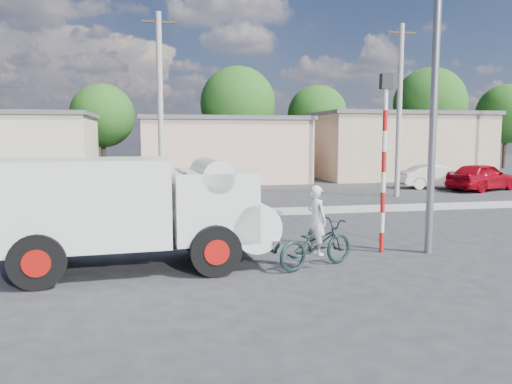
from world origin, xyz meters
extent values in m
plane|color=#28282B|center=(0.00, 0.00, 0.00)|extent=(120.00, 120.00, 0.00)
cube|color=#99968E|center=(0.00, 8.00, 0.08)|extent=(40.00, 0.80, 0.16)
cylinder|color=black|center=(-4.49, 0.00, 0.53)|extent=(1.08, 0.38, 1.07)
cylinder|color=red|center=(-4.49, 0.00, 0.53)|extent=(0.54, 0.38, 0.52)
cylinder|color=black|center=(-4.62, 2.04, 0.53)|extent=(1.08, 0.38, 1.07)
cylinder|color=red|center=(-4.62, 2.04, 0.53)|extent=(0.54, 0.38, 0.52)
cylinder|color=black|center=(-1.10, 0.21, 0.53)|extent=(1.08, 0.38, 1.07)
cylinder|color=red|center=(-1.10, 0.21, 0.53)|extent=(0.54, 0.38, 0.52)
cylinder|color=black|center=(-1.23, 2.24, 0.53)|extent=(1.08, 0.38, 1.07)
cylinder|color=red|center=(-1.23, 2.24, 0.53)|extent=(0.54, 0.38, 0.52)
cube|color=black|center=(-2.91, 1.12, 0.61)|extent=(4.53, 1.53, 0.17)
cube|color=silver|center=(-3.78, 1.07, 1.50)|extent=(3.62, 2.35, 1.80)
cube|color=silver|center=(-1.07, 1.23, 1.36)|extent=(1.87, 2.09, 1.50)
cylinder|color=silver|center=(-0.24, 1.28, 0.92)|extent=(1.19, 2.05, 1.07)
cylinder|color=silver|center=(-1.07, 1.23, 2.04)|extent=(0.80, 2.03, 0.68)
cube|color=silver|center=(0.14, 1.31, 0.53)|extent=(0.26, 2.09, 0.27)
cube|color=black|center=(-1.75, 1.19, 1.80)|extent=(0.18, 1.65, 0.68)
imported|color=black|center=(1.14, 0.44, 0.53)|extent=(2.11, 1.42, 1.05)
imported|color=silver|center=(1.14, 0.44, 0.76)|extent=(0.55, 0.65, 1.52)
imported|color=white|center=(12.83, 14.84, 0.65)|extent=(4.11, 1.99, 1.30)
imported|color=#94040F|center=(14.57, 13.42, 0.73)|extent=(4.62, 3.15, 1.46)
cylinder|color=red|center=(3.20, 1.50, 0.25)|extent=(0.11, 0.11, 0.50)
cylinder|color=white|center=(3.20, 1.50, 0.75)|extent=(0.11, 0.11, 0.50)
cylinder|color=red|center=(3.20, 1.50, 1.25)|extent=(0.11, 0.11, 0.50)
cylinder|color=white|center=(3.20, 1.50, 1.75)|extent=(0.11, 0.11, 0.50)
cylinder|color=red|center=(3.20, 1.50, 2.25)|extent=(0.11, 0.11, 0.50)
cylinder|color=white|center=(3.20, 1.50, 2.75)|extent=(0.11, 0.11, 0.50)
cylinder|color=red|center=(3.20, 1.50, 3.25)|extent=(0.11, 0.11, 0.50)
cylinder|color=white|center=(3.20, 1.50, 3.75)|extent=(0.11, 0.11, 0.50)
cube|color=black|center=(3.20, 1.50, 4.18)|extent=(0.28, 0.18, 0.36)
cylinder|color=slate|center=(4.30, 1.20, 4.50)|extent=(0.18, 0.18, 9.00)
cube|color=#DDA898|center=(2.00, 22.00, 1.90)|extent=(10.00, 7.00, 3.80)
cube|color=#59595B|center=(2.00, 22.00, 3.92)|extent=(10.30, 7.30, 0.24)
cube|color=tan|center=(14.00, 22.00, 2.10)|extent=(11.00, 7.00, 4.20)
cube|color=#59595B|center=(14.00, 22.00, 4.32)|extent=(11.30, 7.30, 0.24)
cylinder|color=#38281E|center=(-6.00, 29.00, 1.74)|extent=(0.36, 0.36, 3.47)
sphere|color=#36691F|center=(-6.00, 29.00, 4.34)|extent=(4.71, 4.71, 4.71)
cylinder|color=#38281E|center=(4.00, 28.00, 2.10)|extent=(0.36, 0.36, 4.20)
sphere|color=#36691F|center=(4.00, 28.00, 5.25)|extent=(5.70, 5.70, 5.70)
cylinder|color=#38281E|center=(11.00, 30.00, 1.82)|extent=(0.36, 0.36, 3.64)
sphere|color=#36691F|center=(11.00, 30.00, 4.55)|extent=(4.94, 4.94, 4.94)
cylinder|color=#38281E|center=(20.00, 28.00, 2.18)|extent=(0.36, 0.36, 4.37)
sphere|color=#36691F|center=(20.00, 28.00, 5.46)|extent=(5.93, 5.93, 5.93)
cylinder|color=#38281E|center=(28.00, 29.00, 1.90)|extent=(0.36, 0.36, 3.81)
sphere|color=#36691F|center=(28.00, 29.00, 4.76)|extent=(5.17, 5.17, 5.17)
cylinder|color=#99968E|center=(-2.00, 12.00, 4.00)|extent=(0.24, 0.24, 8.00)
cube|color=#38281E|center=(-2.00, 12.00, 7.60)|extent=(1.40, 0.08, 0.08)
cylinder|color=#99968E|center=(9.00, 12.00, 4.00)|extent=(0.24, 0.24, 8.00)
cube|color=#38281E|center=(9.00, 12.00, 7.60)|extent=(1.40, 0.08, 0.08)
camera|label=1|loc=(-2.29, -9.80, 2.89)|focal=35.00mm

